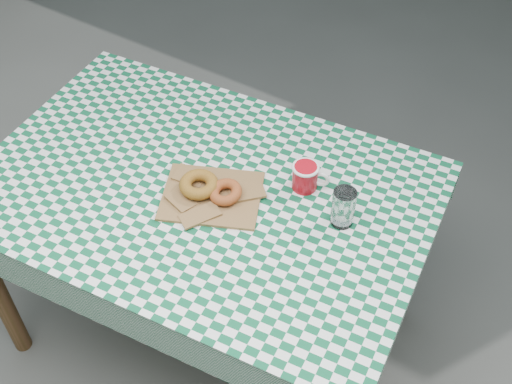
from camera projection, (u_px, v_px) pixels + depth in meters
ground at (206, 277)px, 2.62m from camera, size 60.00×60.00×0.00m
table at (208, 267)px, 2.19m from camera, size 1.39×1.00×0.75m
tablecloth at (202, 189)px, 1.92m from camera, size 1.41×1.02×0.01m
paper_bag at (212, 195)px, 1.89m from camera, size 0.35×0.32×0.01m
bagel_front at (199, 184)px, 1.88m from camera, size 0.12×0.12×0.04m
bagel_back at (225, 192)px, 1.86m from camera, size 0.13×0.13×0.03m
coffee_mug at (305, 177)px, 1.89m from camera, size 0.19×0.19×0.08m
drinking_glass at (343, 207)px, 1.78m from camera, size 0.07×0.07×0.12m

